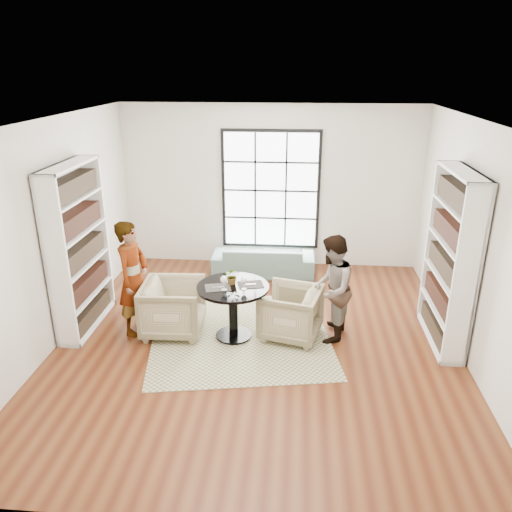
# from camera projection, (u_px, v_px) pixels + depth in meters

# --- Properties ---
(ground) EXTENTS (6.00, 6.00, 0.00)m
(ground) POSITION_uv_depth(u_px,v_px,m) (257.00, 341.00, 6.99)
(ground) COLOR brown
(room_shell) EXTENTS (6.00, 6.01, 6.00)m
(room_shell) POSITION_uv_depth(u_px,v_px,m) (260.00, 244.00, 7.04)
(room_shell) COLOR silver
(room_shell) RESTS_ON ground
(rug) EXTENTS (2.88, 2.88, 0.01)m
(rug) POSITION_uv_depth(u_px,v_px,m) (240.00, 335.00, 7.14)
(rug) COLOR #B5B088
(rug) RESTS_ON ground
(pedestal_table) EXTENTS (1.00, 1.00, 0.79)m
(pedestal_table) POSITION_uv_depth(u_px,v_px,m) (233.00, 300.00, 6.91)
(pedestal_table) COLOR black
(pedestal_table) RESTS_ON ground
(sofa) EXTENTS (1.87, 0.76, 0.54)m
(sofa) POSITION_uv_depth(u_px,v_px,m) (263.00, 259.00, 9.18)
(sofa) COLOR #759C93
(sofa) RESTS_ON ground
(armchair_left) EXTENTS (0.89, 0.87, 0.78)m
(armchair_left) POSITION_uv_depth(u_px,v_px,m) (173.00, 308.00, 7.10)
(armchair_left) COLOR #C6AB8D
(armchair_left) RESTS_ON ground
(armchair_right) EXTENTS (0.97, 0.96, 0.73)m
(armchair_right) POSITION_uv_depth(u_px,v_px,m) (290.00, 313.00, 7.01)
(armchair_right) COLOR tan
(armchair_right) RESTS_ON ground
(person_left) EXTENTS (0.51, 0.67, 1.66)m
(person_left) POSITION_uv_depth(u_px,v_px,m) (133.00, 278.00, 6.99)
(person_left) COLOR gray
(person_left) RESTS_ON ground
(person_right) EXTENTS (0.71, 0.84, 1.52)m
(person_right) POSITION_uv_depth(u_px,v_px,m) (331.00, 289.00, 6.83)
(person_right) COLOR gray
(person_right) RESTS_ON ground
(placemat_left) EXTENTS (0.39, 0.34, 0.01)m
(placemat_left) POSITION_uv_depth(u_px,v_px,m) (218.00, 288.00, 6.77)
(placemat_left) COLOR black
(placemat_left) RESTS_ON pedestal_table
(placemat_right) EXTENTS (0.39, 0.34, 0.01)m
(placemat_right) POSITION_uv_depth(u_px,v_px,m) (251.00, 285.00, 6.86)
(placemat_right) COLOR black
(placemat_right) RESTS_ON pedestal_table
(cutlery_left) EXTENTS (0.19, 0.25, 0.01)m
(cutlery_left) POSITION_uv_depth(u_px,v_px,m) (218.00, 287.00, 6.77)
(cutlery_left) COLOR silver
(cutlery_left) RESTS_ON placemat_left
(cutlery_right) EXTENTS (0.19, 0.25, 0.01)m
(cutlery_right) POSITION_uv_depth(u_px,v_px,m) (251.00, 284.00, 6.86)
(cutlery_right) COLOR silver
(cutlery_right) RESTS_ON placemat_right
(wine_glass_left) EXTENTS (0.09, 0.09, 0.21)m
(wine_glass_left) POSITION_uv_depth(u_px,v_px,m) (224.00, 280.00, 6.65)
(wine_glass_left) COLOR silver
(wine_glass_left) RESTS_ON pedestal_table
(wine_glass_right) EXTENTS (0.08, 0.08, 0.18)m
(wine_glass_right) POSITION_uv_depth(u_px,v_px,m) (244.00, 281.00, 6.68)
(wine_glass_right) COLOR silver
(wine_glass_right) RESTS_ON pedestal_table
(flower_centerpiece) EXTENTS (0.23, 0.21, 0.23)m
(flower_centerpiece) POSITION_uv_depth(u_px,v_px,m) (232.00, 276.00, 6.86)
(flower_centerpiece) COLOR gray
(flower_centerpiece) RESTS_ON pedestal_table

